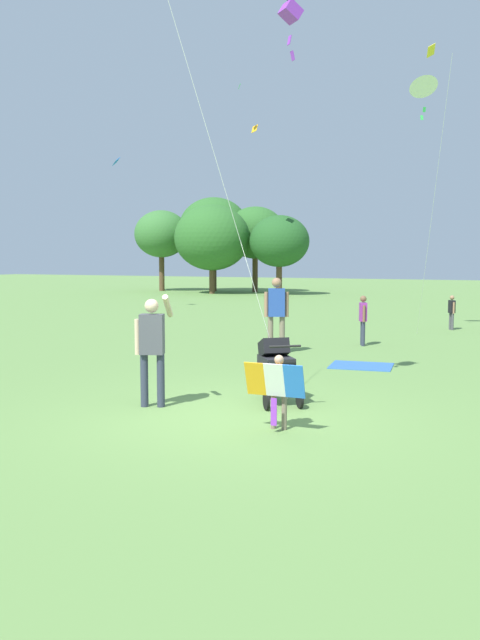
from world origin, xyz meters
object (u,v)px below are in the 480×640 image
object	(u,v)px
child_with_butterfly_kite	(278,385)
person_sitting_far	(363,316)
person_couple_left	(452,310)
person_red_shirt	(276,309)
stroller	(276,365)
kite_adult_black	(290,4)
person_adult_flyer	(152,342)
picnic_blanket	(361,366)
kite_orange_delta	(424,89)

from	to	relation	value
child_with_butterfly_kite	person_sitting_far	size ratio (longest dim) A/B	0.77
person_sitting_far	person_couple_left	size ratio (longest dim) A/B	1.19
child_with_butterfly_kite	person_red_shirt	distance (m)	6.85
stroller	person_sitting_far	bearing A→B (deg)	92.58
kite_adult_black	person_sitting_far	world-z (taller)	kite_adult_black
person_adult_flyer	stroller	xyz separation A→B (m)	(1.63, 0.96, -0.38)
person_red_shirt	kite_adult_black	bearing A→B (deg)	-67.18
picnic_blanket	kite_orange_delta	bearing A→B (deg)	88.44
child_with_butterfly_kite	kite_adult_black	world-z (taller)	kite_adult_black
person_adult_flyer	stroller	distance (m)	1.93
child_with_butterfly_kite	stroller	world-z (taller)	stroller
person_couple_left	picnic_blanket	bearing A→B (deg)	-96.96
kite_adult_black	person_red_shirt	xyz separation A→B (m)	(-1.93, 4.57, -5.03)
child_with_butterfly_kite	person_sitting_far	world-z (taller)	person_sitting_far
kite_adult_black	person_red_shirt	bearing A→B (deg)	112.82
person_red_shirt	person_adult_flyer	bearing A→B (deg)	-87.69
person_adult_flyer	person_red_shirt	bearing A→B (deg)	92.31
stroller	person_couple_left	size ratio (longest dim) A/B	0.96
stroller	person_sitting_far	xyz separation A→B (m)	(-0.32, 7.12, 0.15)
child_with_butterfly_kite	person_couple_left	distance (m)	13.32
kite_orange_delta	person_couple_left	bearing A→B (deg)	63.95
child_with_butterfly_kite	stroller	xyz separation A→B (m)	(-0.58, 1.44, 0.00)
child_with_butterfly_kite	stroller	size ratio (longest dim) A/B	0.95
person_sitting_far	kite_orange_delta	bearing A→B (deg)	73.98
stroller	picnic_blanket	xyz separation A→B (m)	(0.40, 3.96, -0.60)
stroller	person_red_shirt	xyz separation A→B (m)	(-1.87, 4.94, 0.45)
person_couple_left	picnic_blanket	size ratio (longest dim) A/B	0.85
person_red_shirt	person_sitting_far	bearing A→B (deg)	54.73
stroller	child_with_butterfly_kite	bearing A→B (deg)	-68.10
kite_orange_delta	stroller	bearing A→B (deg)	-93.21
child_with_butterfly_kite	kite_adult_black	distance (m)	5.79
kite_adult_black	person_adult_flyer	bearing A→B (deg)	-141.84
kite_orange_delta	person_sitting_far	distance (m)	7.08
stroller	kite_adult_black	distance (m)	5.49
kite_orange_delta	person_couple_left	size ratio (longest dim) A/B	6.84
stroller	person_red_shirt	distance (m)	5.30
person_red_shirt	person_couple_left	size ratio (longest dim) A/B	1.65
stroller	person_sitting_far	world-z (taller)	person_sitting_far
kite_adult_black	person_sitting_far	bearing A→B (deg)	93.22
person_sitting_far	person_couple_left	distance (m)	5.03
picnic_blanket	person_adult_flyer	bearing A→B (deg)	-112.39
stroller	person_couple_left	distance (m)	11.93
kite_adult_black	kite_orange_delta	world-z (taller)	kite_orange_delta
person_couple_left	person_red_shirt	bearing A→B (deg)	-115.03
person_red_shirt	person_couple_left	world-z (taller)	person_red_shirt
kite_adult_black	kite_orange_delta	distance (m)	9.93
child_with_butterfly_kite	kite_adult_black	size ratio (longest dim) A/B	0.15
kite_orange_delta	person_couple_left	world-z (taller)	kite_orange_delta
person_adult_flyer	person_sitting_far	distance (m)	8.19
person_red_shirt	child_with_butterfly_kite	bearing A→B (deg)	-69.02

